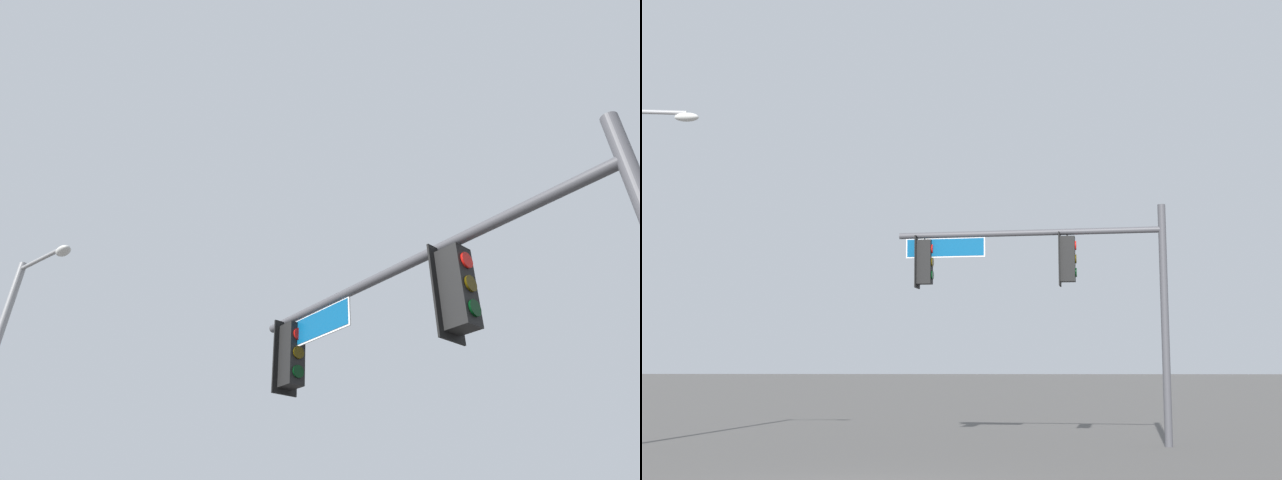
% 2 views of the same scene
% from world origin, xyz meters
% --- Properties ---
extents(signal_pole_near, '(6.51, 1.04, 5.69)m').
position_xyz_m(signal_pole_near, '(-3.02, -9.00, 4.16)').
color(signal_pole_near, '#47474C').
rests_on(signal_pole_near, ground_plane).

